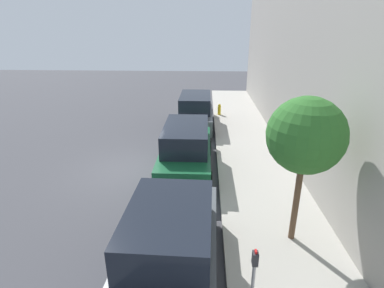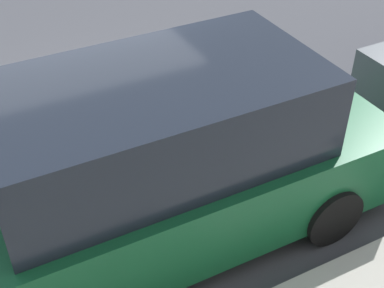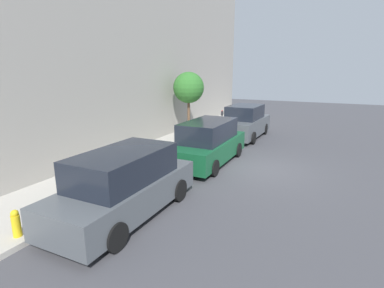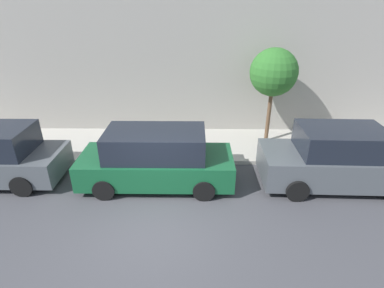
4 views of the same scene
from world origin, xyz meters
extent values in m
plane|color=#424247|center=(0.00, 0.00, 0.00)|extent=(60.00, 60.00, 0.00)
cube|color=#B2ADA3|center=(5.03, 0.00, 0.07)|extent=(3.06, 32.00, 0.15)
cube|color=#4C5156|center=(2.26, -5.68, 0.70)|extent=(2.09, 4.85, 0.96)
cube|color=black|center=(2.26, -5.68, 1.58)|extent=(1.80, 2.65, 0.80)
cylinder|color=black|center=(1.33, -4.20, 0.35)|extent=(0.22, 0.69, 0.69)
cylinder|color=black|center=(3.19, -4.20, 0.35)|extent=(0.22, 0.69, 0.69)
cube|color=#14512D|center=(2.23, 0.14, 0.64)|extent=(1.90, 4.90, 0.84)
cube|color=black|center=(2.23, 0.14, 1.48)|extent=(1.67, 3.10, 0.84)
cylinder|color=black|center=(1.33, 1.66, 0.34)|extent=(0.22, 0.67, 0.67)
cylinder|color=black|center=(3.13, 1.66, 0.34)|extent=(0.22, 0.67, 0.67)
cylinder|color=black|center=(1.33, -1.38, 0.34)|extent=(0.22, 0.67, 0.67)
cylinder|color=black|center=(3.13, -1.38, 0.34)|extent=(0.22, 0.67, 0.67)
cube|color=#4C5156|center=(2.38, 5.76, 0.64)|extent=(1.91, 4.90, 0.84)
cube|color=black|center=(2.38, 5.76, 1.48)|extent=(1.68, 3.10, 0.84)
cylinder|color=black|center=(1.48, 7.28, 0.35)|extent=(0.22, 0.70, 0.70)
cylinder|color=black|center=(3.28, 7.28, 0.35)|extent=(0.22, 0.70, 0.70)
cylinder|color=black|center=(1.48, 4.25, 0.35)|extent=(0.22, 0.70, 0.70)
cylinder|color=black|center=(3.28, 4.25, 0.35)|extent=(0.22, 0.70, 0.70)
cylinder|color=#ADADB2|center=(3.95, -6.25, 0.67)|extent=(0.07, 0.07, 1.03)
cube|color=#2D2D33|center=(3.95, -6.25, 1.32)|extent=(0.11, 0.15, 0.28)
cube|color=red|center=(3.95, -6.25, 1.49)|extent=(0.04, 0.09, 0.05)
cylinder|color=brown|center=(5.31, -4.10, 1.35)|extent=(0.16, 0.16, 2.39)
sphere|color=#2D6B28|center=(5.31, -4.10, 3.05)|extent=(1.84, 1.84, 1.84)
cylinder|color=gold|center=(3.85, 8.03, 0.43)|extent=(0.20, 0.20, 0.55)
sphere|color=gold|center=(3.85, 8.03, 0.75)|extent=(0.18, 0.18, 0.18)
camera|label=1|loc=(2.97, -10.77, 5.37)|focal=28.00mm
camera|label=2|loc=(5.96, -1.42, 4.26)|focal=50.00mm
camera|label=3|loc=(-2.76, 12.01, 4.04)|focal=28.00mm
camera|label=4|loc=(-6.23, -1.11, 5.53)|focal=28.00mm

